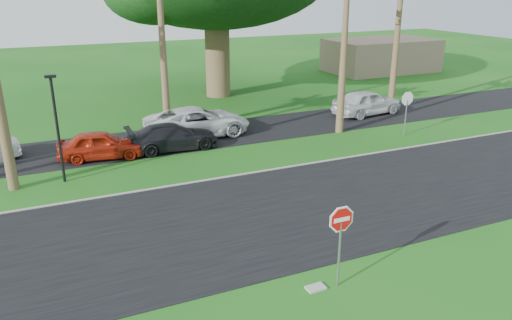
{
  "coord_description": "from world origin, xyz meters",
  "views": [
    {
      "loc": [
        -6.59,
        -13.18,
        8.19
      ],
      "look_at": [
        0.66,
        3.05,
        1.8
      ],
      "focal_mm": 35.0,
      "sensor_mm": 36.0,
      "label": 1
    }
  ],
  "objects_px": {
    "car_pickup": "(367,102)",
    "car_minivan": "(198,122)",
    "stop_sign_far": "(407,104)",
    "car_red": "(101,145)",
    "car_dark": "(173,137)",
    "stop_sign_near": "(341,230)"
  },
  "relations": [
    {
      "from": "car_pickup",
      "to": "car_minivan",
      "type": "bearing_deg",
      "value": 82.79
    },
    {
      "from": "stop_sign_far",
      "to": "car_red",
      "type": "relative_size",
      "value": 0.65
    },
    {
      "from": "car_minivan",
      "to": "stop_sign_far",
      "type": "bearing_deg",
      "value": -114.41
    },
    {
      "from": "stop_sign_far",
      "to": "car_dark",
      "type": "relative_size",
      "value": 0.57
    },
    {
      "from": "car_red",
      "to": "stop_sign_near",
      "type": "bearing_deg",
      "value": -153.42
    },
    {
      "from": "car_minivan",
      "to": "car_pickup",
      "type": "xyz_separation_m",
      "value": [
        11.43,
        0.07,
        0.0
      ]
    },
    {
      "from": "stop_sign_near",
      "to": "car_dark",
      "type": "bearing_deg",
      "value": 94.32
    },
    {
      "from": "car_red",
      "to": "car_dark",
      "type": "relative_size",
      "value": 0.87
    },
    {
      "from": "stop_sign_far",
      "to": "stop_sign_near",
      "type": "bearing_deg",
      "value": 43.73
    },
    {
      "from": "stop_sign_near",
      "to": "car_pickup",
      "type": "distance_m",
      "value": 19.92
    },
    {
      "from": "stop_sign_far",
      "to": "car_dark",
      "type": "bearing_deg",
      "value": -12.7
    },
    {
      "from": "stop_sign_far",
      "to": "car_red",
      "type": "distance_m",
      "value": 16.38
    },
    {
      "from": "stop_sign_near",
      "to": "stop_sign_far",
      "type": "height_order",
      "value": "same"
    },
    {
      "from": "car_minivan",
      "to": "car_dark",
      "type": "bearing_deg",
      "value": 131.54
    },
    {
      "from": "car_red",
      "to": "car_minivan",
      "type": "relative_size",
      "value": 0.69
    },
    {
      "from": "car_red",
      "to": "car_pickup",
      "type": "distance_m",
      "value": 16.97
    },
    {
      "from": "stop_sign_near",
      "to": "stop_sign_far",
      "type": "xyz_separation_m",
      "value": [
        11.5,
        11.0,
        0.0
      ]
    },
    {
      "from": "stop_sign_near",
      "to": "stop_sign_far",
      "type": "bearing_deg",
      "value": 43.73
    },
    {
      "from": "car_minivan",
      "to": "car_pickup",
      "type": "bearing_deg",
      "value": -90.76
    },
    {
      "from": "car_red",
      "to": "car_pickup",
      "type": "height_order",
      "value": "car_pickup"
    },
    {
      "from": "stop_sign_near",
      "to": "car_red",
      "type": "distance_m",
      "value": 14.66
    },
    {
      "from": "stop_sign_near",
      "to": "car_minivan",
      "type": "distance_m",
      "value": 15.63
    }
  ]
}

